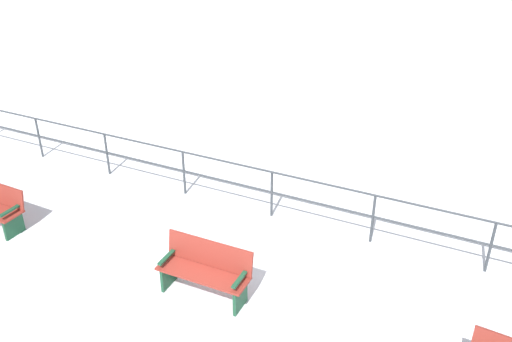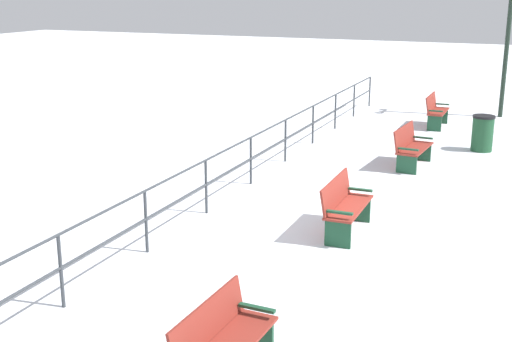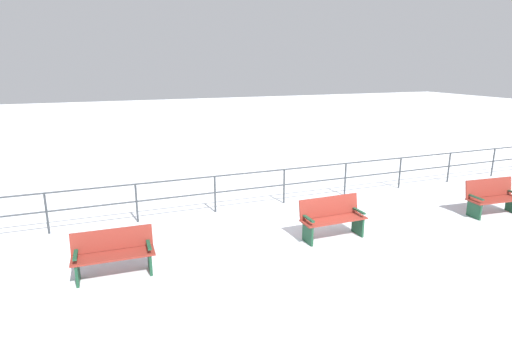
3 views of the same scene
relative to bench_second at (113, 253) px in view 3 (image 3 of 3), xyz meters
The scene contains 5 objects.
ground_plane 4.83m from the bench_second, 88.29° to the left, with size 80.00×80.00×0.00m, color white.
bench_second is the anchor object (origin of this frame).
bench_third 4.81m from the bench_second, 90.51° to the left, with size 0.55×1.55×0.94m.
bench_fourth 9.63m from the bench_second, 88.97° to the left, with size 0.68×1.55×0.94m.
waterfront_railing 5.50m from the bench_second, 119.02° to the left, with size 0.05×24.72×1.03m.
Camera 3 is at (7.59, -4.90, 3.94)m, focal length 29.19 mm.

